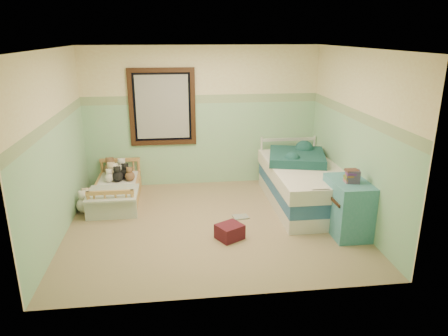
{
  "coord_description": "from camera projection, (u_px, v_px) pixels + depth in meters",
  "views": [
    {
      "loc": [
        -0.51,
        -5.57,
        2.69
      ],
      "look_at": [
        0.22,
        0.35,
        0.75
      ],
      "focal_mm": 33.26,
      "sensor_mm": 36.0,
      "label": 1
    }
  ],
  "objects": [
    {
      "name": "ceiling",
      "position": [
        211.0,
        48.0,
        5.37
      ],
      "size": [
        4.2,
        3.6,
        0.02
      ],
      "primitive_type": "cube",
      "color": "silver",
      "rests_on": "wall_back"
    },
    {
      "name": "extra_plush_3",
      "position": [
        118.0,
        176.0,
        6.97
      ],
      "size": [
        0.18,
        0.18,
        0.18
      ],
      "primitive_type": "sphere",
      "color": "black",
      "rests_on": "toddler_mattress"
    },
    {
      "name": "floor",
      "position": [
        212.0,
        224.0,
        6.15
      ],
      "size": [
        4.2,
        3.6,
        0.02
      ],
      "primitive_type": "cube",
      "color": "#806950",
      "rests_on": "ground"
    },
    {
      "name": "red_pillow",
      "position": [
        230.0,
        232.0,
        5.67
      ],
      "size": [
        0.43,
        0.41,
        0.21
      ],
      "primitive_type": "cube",
      "rotation": [
        0.0,
        0.0,
        0.52
      ],
      "color": "maroon",
      "rests_on": "floor"
    },
    {
      "name": "toddler_bed_frame",
      "position": [
        117.0,
        196.0,
        6.94
      ],
      "size": [
        0.71,
        1.42,
        0.18
      ],
      "primitive_type": "cube",
      "color": "#A07136",
      "rests_on": "floor"
    },
    {
      "name": "twin_mattress",
      "position": [
        305.0,
        173.0,
        6.67
      ],
      "size": [
        1.09,
        2.14,
        0.22
      ],
      "primitive_type": "cube",
      "color": "white",
      "rests_on": "twin_boxspring"
    },
    {
      "name": "patchwork_quilt",
      "position": [
        113.0,
        193.0,
        6.45
      ],
      "size": [
        0.77,
        0.71,
        0.03
      ],
      "primitive_type": "cube",
      "color": "#8CB4D0",
      "rests_on": "toddler_mattress"
    },
    {
      "name": "plush_floor_cream",
      "position": [
        85.0,
        205.0,
        6.5
      ],
      "size": [
        0.25,
        0.25,
        0.25
      ],
      "primitive_type": "sphere",
      "color": "white",
      "rests_on": "floor"
    },
    {
      "name": "plush_bed_dark",
      "position": [
        125.0,
        173.0,
        7.12
      ],
      "size": [
        0.19,
        0.19,
        0.19
      ],
      "primitive_type": "sphere",
      "color": "black",
      "rests_on": "toddler_mattress"
    },
    {
      "name": "dresser",
      "position": [
        348.0,
        207.0,
        5.77
      ],
      "size": [
        0.48,
        0.77,
        0.77
      ],
      "primitive_type": "cube",
      "color": "teal",
      "rests_on": "floor"
    },
    {
      "name": "twin_boxspring",
      "position": [
        304.0,
        186.0,
        6.74
      ],
      "size": [
        1.05,
        2.1,
        0.22
      ],
      "primitive_type": "cube",
      "color": "navy",
      "rests_on": "twin_bed_frame"
    },
    {
      "name": "wall_right",
      "position": [
        356.0,
        137.0,
        6.01
      ],
      "size": [
        0.04,
        3.6,
        2.5
      ],
      "primitive_type": "cube",
      "color": "beige",
      "rests_on": "floor"
    },
    {
      "name": "wall_front",
      "position": [
        229.0,
        188.0,
        4.07
      ],
      "size": [
        4.2,
        0.04,
        2.5
      ],
      "primitive_type": "cube",
      "color": "beige",
      "rests_on": "floor"
    },
    {
      "name": "toddler_mattress",
      "position": [
        116.0,
        188.0,
        6.89
      ],
      "size": [
        0.65,
        1.36,
        0.12
      ],
      "primitive_type": "cube",
      "color": "white",
      "rests_on": "toddler_bed_frame"
    },
    {
      "name": "floor_book",
      "position": [
        241.0,
        217.0,
        6.35
      ],
      "size": [
        0.26,
        0.21,
        0.02
      ],
      "primitive_type": "cube",
      "rotation": [
        0.0,
        0.0,
        0.15
      ],
      "color": "gold",
      "rests_on": "floor"
    },
    {
      "name": "extra_plush_2",
      "position": [
        109.0,
        177.0,
        6.96
      ],
      "size": [
        0.16,
        0.16,
        0.16
      ],
      "primitive_type": "sphere",
      "color": "white",
      "rests_on": "toddler_mattress"
    },
    {
      "name": "twin_bed_frame",
      "position": [
        303.0,
        198.0,
        6.8
      ],
      "size": [
        1.05,
        2.1,
        0.22
      ],
      "primitive_type": "cube",
      "color": "silver",
      "rests_on": "floor"
    },
    {
      "name": "plush_bed_brown",
      "position": [
        110.0,
        169.0,
        7.29
      ],
      "size": [
        0.22,
        0.22,
        0.22
      ],
      "primitive_type": "sphere",
      "color": "brown",
      "rests_on": "toddler_mattress"
    },
    {
      "name": "window_frame",
      "position": [
        162.0,
        107.0,
        7.28
      ],
      "size": [
        1.16,
        0.06,
        1.36
      ],
      "primitive_type": "cube",
      "color": "black",
      "rests_on": "wall_back"
    },
    {
      "name": "plush_floor_tan",
      "position": [
        87.0,
        201.0,
        6.67
      ],
      "size": [
        0.23,
        0.23,
        0.23
      ],
      "primitive_type": "sphere",
      "color": "beige",
      "rests_on": "floor"
    },
    {
      "name": "extra_plush_0",
      "position": [
        115.0,
        174.0,
        7.1
      ],
      "size": [
        0.19,
        0.19,
        0.19
      ],
      "primitive_type": "sphere",
      "color": "white",
      "rests_on": "toddler_mattress"
    },
    {
      "name": "teal_blanket",
      "position": [
        297.0,
        157.0,
        6.89
      ],
      "size": [
        1.1,
        1.13,
        0.14
      ],
      "primitive_type": "cube",
      "rotation": [
        0.0,
        0.0,
        -0.25
      ],
      "color": "#0E3735",
      "rests_on": "twin_mattress"
    },
    {
      "name": "book_stack",
      "position": [
        353.0,
        176.0,
        5.56
      ],
      "size": [
        0.2,
        0.18,
        0.17
      ],
      "primitive_type": "cube",
      "rotation": [
        0.0,
        0.0,
        -0.25
      ],
      "color": "brown",
      "rests_on": "dresser"
    },
    {
      "name": "plush_bed_white",
      "position": [
        122.0,
        169.0,
        7.32
      ],
      "size": [
        0.2,
        0.2,
        0.2
      ],
      "primitive_type": "sphere",
      "color": "silver",
      "rests_on": "toddler_mattress"
    },
    {
      "name": "extra_plush_1",
      "position": [
        130.0,
        176.0,
        7.01
      ],
      "size": [
        0.17,
        0.17,
        0.17
      ],
      "primitive_type": "sphere",
      "color": "brown",
      "rests_on": "toddler_mattress"
    },
    {
      "name": "window_blinds",
      "position": [
        162.0,
        107.0,
        7.29
      ],
      "size": [
        0.92,
        0.01,
        1.12
      ],
      "primitive_type": "cube",
      "color": "#B4B4AF",
      "rests_on": "window_frame"
    },
    {
      "name": "plush_bed_tan",
      "position": [
        112.0,
        173.0,
        7.09
      ],
      "size": [
        0.2,
        0.2,
        0.2
      ],
      "primitive_type": "sphere",
      "color": "beige",
      "rests_on": "toddler_mattress"
    },
    {
      "name": "border_strip",
      "position": [
        202.0,
        99.0,
        7.35
      ],
      "size": [
        4.2,
        0.01,
        0.15
      ],
      "primitive_type": "cube",
      "color": "#48724B",
      "rests_on": "wall_back"
    },
    {
      "name": "wall_back",
      "position": [
        202.0,
        117.0,
        7.46
      ],
      "size": [
        4.2,
        0.04,
        2.5
      ],
      "primitive_type": "cube",
      "color": "beige",
      "rests_on": "floor"
    },
    {
      "name": "wainscot_mint",
      "position": [
        203.0,
        144.0,
        7.6
      ],
      "size": [
        4.2,
        0.01,
        1.5
      ],
      "primitive_type": "cube",
      "color": "#96BE9B",
      "rests_on": "floor"
    },
    {
      "name": "wall_left",
      "position": [
        55.0,
        147.0,
        5.52
      ],
      "size": [
        0.04,
        3.6,
        2.5
      ],
      "primitive_type": "cube",
      "color": "beige",
      "rests_on": "floor"
    }
  ]
}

